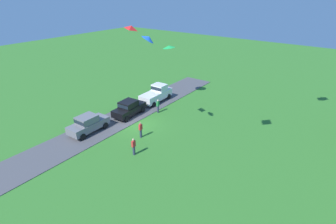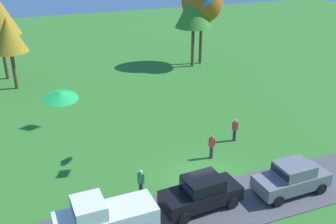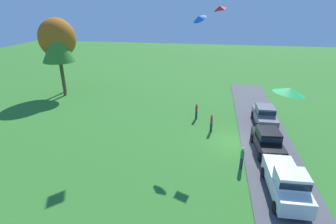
{
  "view_description": "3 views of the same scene",
  "coord_description": "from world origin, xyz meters",
  "views": [
    {
      "loc": [
        18.8,
        18.21,
        13.86
      ],
      "look_at": [
        2.15,
        5.83,
        4.05
      ],
      "focal_mm": 28.0,
      "sensor_mm": 36.0,
      "label": 1
    },
    {
      "loc": [
        -9.3,
        -18.15,
        13.63
      ],
      "look_at": [
        0.02,
        5.52,
        2.26
      ],
      "focal_mm": 42.0,
      "sensor_mm": 36.0,
      "label": 2
    },
    {
      "loc": [
        -20.82,
        2.35,
        11.2
      ],
      "look_at": [
        -0.89,
        5.77,
        2.82
      ],
      "focal_mm": 28.0,
      "sensor_mm": 36.0,
      "label": 3
    }
  ],
  "objects": [
    {
      "name": "pavement_strip",
      "position": [
        0.0,
        -2.73,
        0.03
      ],
      "size": [
        36.0,
        4.4,
        0.06
      ],
      "primitive_type": "cube",
      "color": "#4C4C51",
      "rests_on": "ground"
    },
    {
      "name": "kite_delta_mid_center",
      "position": [
        -7.81,
        -1.44,
        7.27
      ],
      "size": [
        1.89,
        1.91,
        0.53
      ],
      "primitive_type": "cone",
      "rotation": [
        -0.15,
        0.0,
        3.38
      ],
      "color": "green"
    },
    {
      "name": "tree_lone_near",
      "position": [
        9.25,
        21.3,
        6.47
      ],
      "size": [
        4.04,
        4.04,
        8.52
      ],
      "color": "brown",
      "rests_on": "ground"
    },
    {
      "name": "kite_delta_over_trees",
      "position": [
        1.97,
        3.67,
        10.15
      ],
      "size": [
        1.61,
        1.61,
        0.86
      ],
      "primitive_type": "cone",
      "rotation": [
        -0.55,
        0.0,
        0.73
      ],
      "color": "blue"
    },
    {
      "name": "tree_far_left",
      "position": [
        10.59,
        22.04,
        7.11
      ],
      "size": [
        4.57,
        4.57,
        9.66
      ],
      "color": "brown",
      "rests_on": "ground"
    },
    {
      "name": "person_watching_sky",
      "position": [
        4.51,
        3.69,
        0.88
      ],
      "size": [
        0.36,
        0.24,
        1.71
      ],
      "color": "#2D334C",
      "rests_on": "ground"
    },
    {
      "name": "ground_plane",
      "position": [
        0.0,
        0.0,
        0.0
      ],
      "size": [
        120.0,
        120.0,
        0.0
      ],
      "primitive_type": "plane",
      "color": "#337528"
    },
    {
      "name": "person_beside_suv",
      "position": [
        -3.88,
        -0.19,
        0.88
      ],
      "size": [
        0.36,
        0.24,
        1.71
      ],
      "color": "#2D334C",
      "rests_on": "ground"
    },
    {
      "name": "car_sedan_mid_row",
      "position": [
        -1.16,
        -2.43,
        1.04
      ],
      "size": [
        4.52,
        2.21,
        1.84
      ],
      "color": "black",
      "rests_on": "ground"
    },
    {
      "name": "car_sedan_by_flagpole",
      "position": [
        4.3,
        -3.07,
        1.04
      ],
      "size": [
        4.44,
        2.04,
        1.84
      ],
      "color": "slate",
      "rests_on": "ground"
    },
    {
      "name": "car_pickup_near_entrance",
      "position": [
        -6.64,
        -2.6,
        1.11
      ],
      "size": [
        5.05,
        2.17,
        2.14
      ],
      "color": "white",
      "rests_on": "ground"
    },
    {
      "name": "person_on_lawn",
      "position": [
        1.8,
        2.1,
        0.88
      ],
      "size": [
        0.36,
        0.24,
        1.71
      ],
      "color": "#2D334C",
      "rests_on": "ground"
    },
    {
      "name": "kite_diamond_low_drifter",
      "position": [
        2.26,
        2.1,
        10.89
      ],
      "size": [
        1.28,
        1.28,
        0.53
      ],
      "primitive_type": "pyramid",
      "rotation": [
        -0.26,
        0.0,
        0.57
      ],
      "color": "red"
    }
  ]
}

